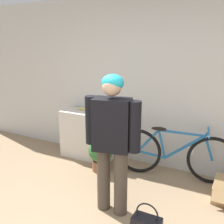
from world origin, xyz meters
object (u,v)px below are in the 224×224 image
(bicycle, at_px, (174,154))
(potted_plant, at_px, (101,153))
(person, at_px, (112,135))
(banana, at_px, (86,109))

(bicycle, relative_size, potted_plant, 3.33)
(person, distance_m, potted_plant, 1.20)
(person, xyz_separation_m, banana, (-1.12, 1.21, -0.12))
(person, relative_size, bicycle, 0.93)
(potted_plant, bearing_deg, banana, 141.40)
(bicycle, bearing_deg, banana, 166.24)
(banana, bearing_deg, potted_plant, -38.60)
(person, height_order, banana, person)
(person, relative_size, potted_plant, 3.11)
(person, distance_m, bicycle, 1.31)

